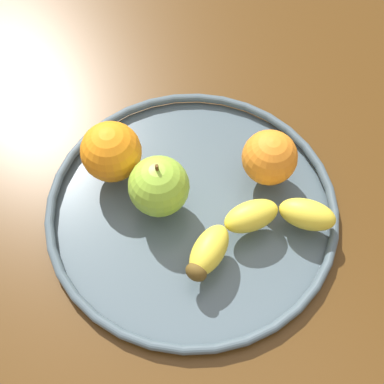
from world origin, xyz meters
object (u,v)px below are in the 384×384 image
at_px(fruit_bowl, 192,207).
at_px(apple, 159,186).
at_px(orange_back_left, 270,158).
at_px(orange_front_left, 111,152).
at_px(banana, 254,228).

distance_m(fruit_bowl, apple, 0.06).
height_order(fruit_bowl, orange_back_left, orange_back_left).
height_order(apple, orange_front_left, apple).
height_order(apple, orange_back_left, apple).
height_order(orange_front_left, orange_back_left, orange_front_left).
relative_size(banana, orange_back_left, 2.80).
xyz_separation_m(fruit_bowl, apple, (0.03, -0.03, 0.05)).
bearing_deg(orange_back_left, fruit_bowl, -16.21).
bearing_deg(banana, apple, -44.00).
xyz_separation_m(fruit_bowl, orange_back_left, (-0.11, 0.03, 0.04)).
xyz_separation_m(orange_front_left, orange_back_left, (-0.15, 0.14, -0.00)).
height_order(fruit_bowl, banana, banana).
bearing_deg(orange_back_left, banana, 33.64).
xyz_separation_m(fruit_bowl, orange_front_left, (0.04, -0.11, 0.05)).
bearing_deg(apple, fruit_bowl, 133.56).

